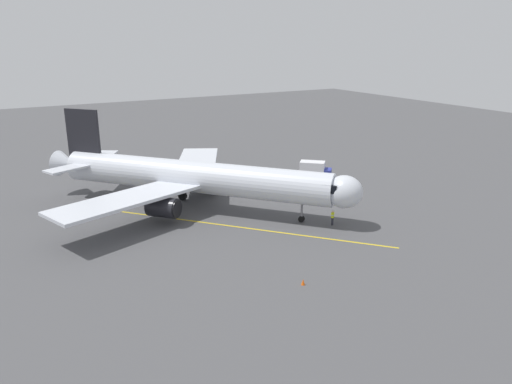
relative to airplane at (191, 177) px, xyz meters
name	(u,v)px	position (x,y,z in m)	size (l,w,h in m)	color
ground_plane	(188,210)	(0.70, 0.12, -4.00)	(220.00, 220.00, 0.00)	#4C4C4F
apron_lead_in_line	(216,224)	(-0.18, 6.21, -4.00)	(0.24, 40.00, 0.01)	yellow
airplane	(191,177)	(0.00, 0.00, 0.00)	(32.32, 33.65, 11.50)	silver
ground_crew_marshaller	(333,218)	(-11.42, 12.99, -3.12)	(0.47, 0.42, 1.71)	#23232D
box_truck_near_nose	(315,170)	(-21.01, -3.30, -2.62)	(4.70, 4.55, 2.62)	#2D3899
safety_cone_nose_left	(303,282)	(-0.46, 22.88, -3.73)	(0.32, 0.32, 0.55)	#F2590F
safety_cone_nose_right	(335,191)	(-19.15, 3.81, -3.73)	(0.32, 0.32, 0.55)	#F2590F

